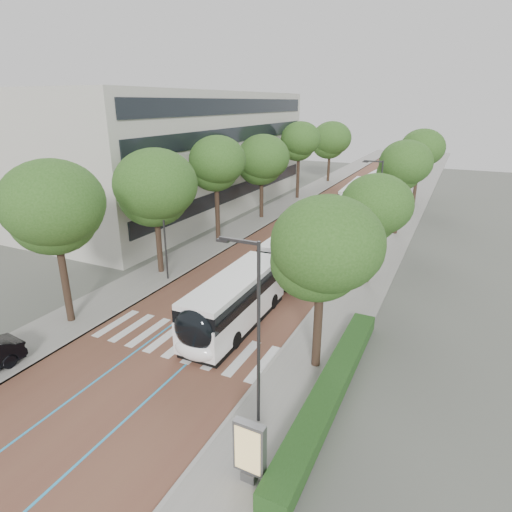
% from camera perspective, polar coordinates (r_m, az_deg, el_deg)
% --- Properties ---
extents(ground, '(160.00, 160.00, 0.00)m').
position_cam_1_polar(ground, '(24.56, -11.36, -12.18)').
color(ground, '#51544C').
rests_on(ground, ground).
extents(road, '(11.00, 140.00, 0.02)m').
position_cam_1_polar(road, '(59.24, 12.36, 6.87)').
color(road, brown).
rests_on(road, ground).
extents(sidewalk_left, '(4.00, 140.00, 0.12)m').
position_cam_1_polar(sidewalk_left, '(61.32, 5.51, 7.72)').
color(sidewalk_left, gray).
rests_on(sidewalk_left, ground).
extents(sidewalk_right, '(4.00, 140.00, 0.12)m').
position_cam_1_polar(sidewalk_right, '(58.03, 19.59, 5.96)').
color(sidewalk_right, gray).
rests_on(sidewalk_right, ground).
extents(kerb_left, '(0.20, 140.00, 0.14)m').
position_cam_1_polar(kerb_left, '(60.71, 7.20, 7.53)').
color(kerb_left, gray).
rests_on(kerb_left, ground).
extents(kerb_right, '(0.20, 140.00, 0.14)m').
position_cam_1_polar(kerb_right, '(58.24, 17.74, 6.22)').
color(kerb_right, gray).
rests_on(kerb_right, ground).
extents(zebra_crossing, '(10.55, 3.60, 0.01)m').
position_cam_1_polar(zebra_crossing, '(25.12, -9.61, -11.20)').
color(zebra_crossing, silver).
rests_on(zebra_crossing, ground).
extents(lane_line_left, '(0.12, 126.00, 0.01)m').
position_cam_1_polar(lane_line_left, '(59.61, 10.86, 7.07)').
color(lane_line_left, '#2996D1').
rests_on(lane_line_left, road).
extents(lane_line_right, '(0.12, 126.00, 0.01)m').
position_cam_1_polar(lane_line_right, '(58.90, 13.88, 6.69)').
color(lane_line_right, '#2996D1').
rests_on(lane_line_right, road).
extents(office_building, '(18.11, 40.00, 14.00)m').
position_cam_1_polar(office_building, '(55.31, -10.88, 13.43)').
color(office_building, beige).
rests_on(office_building, ground).
extents(hedge, '(1.20, 14.00, 0.80)m').
position_cam_1_polar(hedge, '(20.85, 10.02, -16.81)').
color(hedge, '#1D4216').
rests_on(hedge, sidewalk_right).
extents(streetlight_near, '(1.82, 0.20, 8.00)m').
position_cam_1_polar(streetlight_near, '(16.86, -0.21, -8.67)').
color(streetlight_near, '#313234').
rests_on(streetlight_near, sidewalk_right).
extents(streetlight_far, '(1.82, 0.20, 8.00)m').
position_cam_1_polar(streetlight_far, '(39.69, 15.87, 7.41)').
color(streetlight_far, '#313234').
rests_on(streetlight_far, sidewalk_right).
extents(lamp_post_left, '(0.14, 0.14, 8.00)m').
position_cam_1_polar(lamp_post_left, '(32.19, -12.15, 3.64)').
color(lamp_post_left, '#313234').
rests_on(lamp_post_left, sidewalk_left).
extents(trees_left, '(6.40, 61.05, 9.87)m').
position_cam_1_polar(trees_left, '(47.57, -0.21, 12.56)').
color(trees_left, black).
rests_on(trees_left, ground).
extents(trees_right, '(5.59, 47.43, 9.11)m').
position_cam_1_polar(trees_right, '(40.42, 17.91, 9.56)').
color(trees_right, black).
rests_on(trees_right, ground).
extents(lead_bus, '(2.73, 18.42, 3.20)m').
position_cam_1_polar(lead_bus, '(28.90, 0.81, -3.03)').
color(lead_bus, black).
rests_on(lead_bus, ground).
extents(bus_queued_0, '(3.07, 12.50, 3.20)m').
position_cam_1_polar(bus_queued_0, '(43.59, 10.32, 4.59)').
color(bus_queued_0, white).
rests_on(bus_queued_0, ground).
extents(bus_queued_1, '(3.09, 12.50, 3.20)m').
position_cam_1_polar(bus_queued_1, '(55.72, 13.27, 7.70)').
color(bus_queued_1, white).
rests_on(bus_queued_1, ground).
extents(bus_queued_2, '(3.06, 12.50, 3.20)m').
position_cam_1_polar(bus_queued_2, '(68.20, 16.50, 9.57)').
color(bus_queued_2, white).
rests_on(bus_queued_2, ground).
extents(bus_queued_3, '(3.31, 12.53, 3.20)m').
position_cam_1_polar(bus_queued_3, '(81.21, 18.14, 10.95)').
color(bus_queued_3, white).
rests_on(bus_queued_3, ground).
extents(ad_panel, '(1.19, 0.47, 2.45)m').
position_cam_1_polar(ad_panel, '(16.40, -0.86, -24.49)').
color(ad_panel, '#59595B').
rests_on(ad_panel, sidewalk_right).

